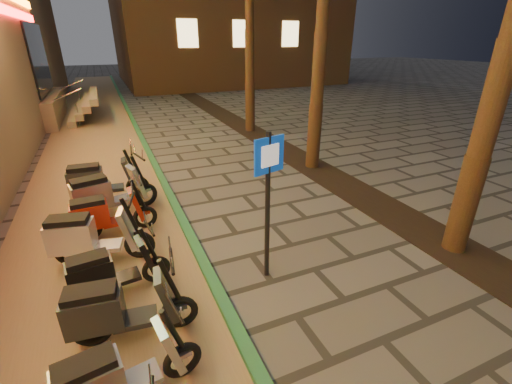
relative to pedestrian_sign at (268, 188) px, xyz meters
name	(u,v)px	position (x,y,z in m)	size (l,w,h in m)	color
parking_strip	(96,164)	(-2.61, 7.30, -1.59)	(3.40, 60.00, 0.01)	#8C7251
green_curb	(150,156)	(-0.91, 7.30, -1.54)	(0.18, 60.00, 0.10)	#296E3F
planting_strip	(353,190)	(3.59, 2.30, -1.58)	(1.20, 40.00, 0.02)	black
pedestrian_sign	(268,188)	(0.00, 0.00, 0.00)	(0.53, 0.17, 2.46)	black
scooter_6	(115,377)	(-2.42, -1.43, -1.13)	(1.52, 0.63, 1.07)	black
scooter_7	(116,310)	(-2.35, -0.46, -1.10)	(1.64, 0.64, 1.15)	black
scooter_8	(108,272)	(-2.42, 0.48, -1.14)	(1.50, 0.59, 1.05)	black
scooter_9	(88,237)	(-2.68, 1.55, -1.06)	(1.73, 0.81, 1.22)	black
scooter_10	(104,215)	(-2.41, 2.41, -1.11)	(1.60, 0.56, 1.13)	black
scooter_11	(105,194)	(-2.35, 3.30, -1.03)	(1.83, 0.89, 1.29)	black
scooter_12	(99,181)	(-2.47, 4.18, -1.04)	(1.80, 0.63, 1.27)	black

